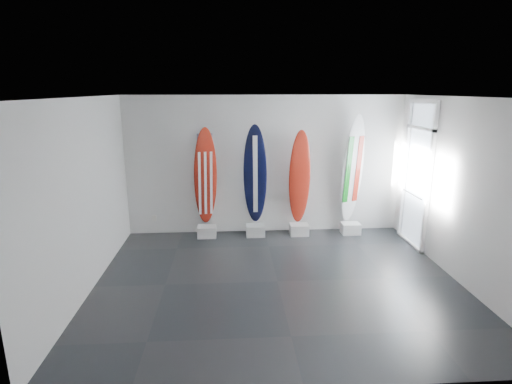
{
  "coord_description": "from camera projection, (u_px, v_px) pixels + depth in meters",
  "views": [
    {
      "loc": [
        -0.75,
        -6.09,
        3.12
      ],
      "look_at": [
        -0.27,
        1.4,
        1.19
      ],
      "focal_mm": 28.2,
      "sensor_mm": 36.0,
      "label": 1
    }
  ],
  "objects": [
    {
      "name": "wall_front",
      "position": [
        309.0,
        260.0,
        3.92
      ],
      "size": [
        6.0,
        0.0,
        6.0
      ],
      "primitive_type": "plane",
      "rotation": [
        -1.57,
        0.0,
        0.0
      ],
      "color": "silver",
      "rests_on": "ground"
    },
    {
      "name": "surfboard_swiss",
      "position": [
        300.0,
        177.0,
        8.64
      ],
      "size": [
        0.48,
        0.25,
        2.06
      ],
      "primitive_type": "ellipsoid",
      "rotation": [
        0.07,
        0.0,
        0.04
      ],
      "color": "maroon",
      "rests_on": "display_block_swiss"
    },
    {
      "name": "floor",
      "position": [
        277.0,
        281.0,
        6.71
      ],
      "size": [
        6.0,
        6.0,
        0.0
      ],
      "primitive_type": "plane",
      "color": "black",
      "rests_on": "ground"
    },
    {
      "name": "wall_right",
      "position": [
        462.0,
        192.0,
        6.52
      ],
      "size": [
        0.0,
        5.0,
        5.0
      ],
      "primitive_type": "plane",
      "rotation": [
        1.57,
        0.0,
        -1.57
      ],
      "color": "silver",
      "rests_on": "ground"
    },
    {
      "name": "surfboard_italy",
      "position": [
        353.0,
        170.0,
        8.67
      ],
      "size": [
        0.61,
        0.46,
        2.39
      ],
      "primitive_type": "ellipsoid",
      "rotation": [
        0.08,
        0.0,
        0.37
      ],
      "color": "white",
      "rests_on": "display_block_italy"
    },
    {
      "name": "display_block_italy",
      "position": [
        350.0,
        228.0,
        8.9
      ],
      "size": [
        0.4,
        0.3,
        0.24
      ],
      "primitive_type": "cube",
      "color": "silver",
      "rests_on": "floor"
    },
    {
      "name": "display_block_swiss",
      "position": [
        299.0,
        230.0,
        8.83
      ],
      "size": [
        0.4,
        0.3,
        0.24
      ],
      "primitive_type": "cube",
      "color": "silver",
      "rests_on": "floor"
    },
    {
      "name": "display_block_navy",
      "position": [
        255.0,
        230.0,
        8.77
      ],
      "size": [
        0.4,
        0.3,
        0.24
      ],
      "primitive_type": "cube",
      "color": "silver",
      "rests_on": "floor"
    },
    {
      "name": "wall_outlet",
      "position": [
        154.0,
        218.0,
        8.86
      ],
      "size": [
        0.09,
        0.02,
        0.13
      ],
      "primitive_type": "cube",
      "color": "silver",
      "rests_on": "wall_back"
    },
    {
      "name": "surfboard_usa",
      "position": [
        205.0,
        177.0,
        8.51
      ],
      "size": [
        0.55,
        0.48,
        2.15
      ],
      "primitive_type": "ellipsoid",
      "rotation": [
        0.15,
        0.0,
        0.19
      ],
      "color": "maroon",
      "rests_on": "display_block_usa"
    },
    {
      "name": "ceiling",
      "position": [
        280.0,
        97.0,
        5.96
      ],
      "size": [
        6.0,
        6.0,
        0.0
      ],
      "primitive_type": "plane",
      "rotation": [
        3.14,
        0.0,
        0.0
      ],
      "color": "white",
      "rests_on": "wall_back"
    },
    {
      "name": "wall_left",
      "position": [
        84.0,
        198.0,
        6.15
      ],
      "size": [
        0.0,
        5.0,
        5.0
      ],
      "primitive_type": "plane",
      "rotation": [
        1.57,
        0.0,
        1.57
      ],
      "color": "silver",
      "rests_on": "ground"
    },
    {
      "name": "glass_door",
      "position": [
        417.0,
        176.0,
        8.03
      ],
      "size": [
        0.12,
        1.16,
        2.85
      ],
      "primitive_type": null,
      "color": "white",
      "rests_on": "floor"
    },
    {
      "name": "display_block_usa",
      "position": [
        207.0,
        232.0,
        8.7
      ],
      "size": [
        0.4,
        0.3,
        0.24
      ],
      "primitive_type": "cube",
      "color": "silver",
      "rests_on": "floor"
    },
    {
      "name": "balcony",
      "position": [
        475.0,
        219.0,
        8.35
      ],
      "size": [
        2.8,
        2.2,
        1.2
      ],
      "primitive_type": null,
      "color": "slate",
      "rests_on": "ground"
    },
    {
      "name": "wall_back",
      "position": [
        265.0,
        165.0,
        8.75
      ],
      "size": [
        6.0,
        0.0,
        6.0
      ],
      "primitive_type": "plane",
      "rotation": [
        1.57,
        0.0,
        0.0
      ],
      "color": "silver",
      "rests_on": "ground"
    },
    {
      "name": "surfboard_navy",
      "position": [
        255.0,
        175.0,
        8.56
      ],
      "size": [
        0.54,
        0.47,
        2.2
      ],
      "primitive_type": "ellipsoid",
      "rotation": [
        0.15,
        0.0,
        -0.11
      ],
      "color": "black",
      "rests_on": "display_block_navy"
    }
  ]
}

